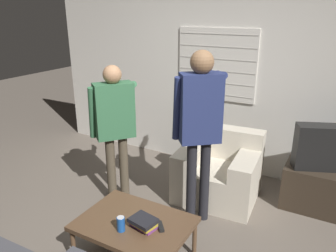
% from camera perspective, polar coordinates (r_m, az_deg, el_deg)
% --- Properties ---
extents(ground_plane, '(16.00, 16.00, 0.00)m').
position_cam_1_polar(ground_plane, '(3.24, -5.79, -20.50)').
color(ground_plane, '#665B51').
extents(wall_back, '(5.20, 0.08, 2.55)m').
position_cam_1_polar(wall_back, '(4.37, 8.99, 8.77)').
color(wall_back, silver).
rests_on(wall_back, ground_plane).
extents(armchair_beige, '(0.93, 0.83, 0.77)m').
position_cam_1_polar(armchair_beige, '(3.88, 8.88, -7.79)').
color(armchair_beige, beige).
rests_on(armchair_beige, ground_plane).
extents(coffee_table, '(0.93, 0.68, 0.40)m').
position_cam_1_polar(coffee_table, '(2.91, -5.86, -16.83)').
color(coffee_table, brown).
rests_on(coffee_table, ground_plane).
extents(tv_stand, '(0.96, 0.58, 0.48)m').
position_cam_1_polar(tv_stand, '(4.04, 26.48, -9.75)').
color(tv_stand, '#33281E').
rests_on(tv_stand, ground_plane).
extents(person_left_standing, '(0.50, 0.75, 1.56)m').
position_cam_1_polar(person_left_standing, '(3.53, -9.29, 1.15)').
color(person_left_standing, '#4C4233').
rests_on(person_left_standing, ground_plane).
extents(person_right_standing, '(0.49, 0.85, 1.75)m').
position_cam_1_polar(person_right_standing, '(3.11, 5.56, 1.42)').
color(person_right_standing, black).
rests_on(person_right_standing, ground_plane).
extents(book_stack, '(0.24, 0.20, 0.09)m').
position_cam_1_polar(book_stack, '(2.79, -4.28, -16.45)').
color(book_stack, '#75387F').
rests_on(book_stack, coffee_table).
extents(soda_can, '(0.07, 0.07, 0.13)m').
position_cam_1_polar(soda_can, '(2.77, -8.21, -16.52)').
color(soda_can, '#194C9E').
rests_on(soda_can, coffee_table).
extents(spare_remote, '(0.12, 0.12, 0.02)m').
position_cam_1_polar(spare_remote, '(2.80, -1.30, -17.09)').
color(spare_remote, black).
rests_on(spare_remote, coffee_table).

